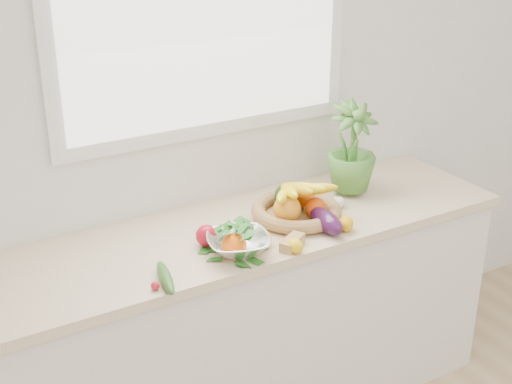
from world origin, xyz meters
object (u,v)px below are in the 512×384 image
apple (207,236)px  cucumber (165,277)px  fruit_basket (296,206)px  eggplant (326,221)px  potted_herb (352,147)px  colander_with_spinach (238,240)px

apple → cucumber: bearing=-144.9°
fruit_basket → apple: bearing=-176.1°
eggplant → cucumber: size_ratio=0.93×
potted_herb → colander_with_spinach: potted_herb is taller
potted_herb → colander_with_spinach: (-0.70, -0.24, -0.16)m
colander_with_spinach → eggplant: bearing=-0.5°
cucumber → colander_with_spinach: 0.32m
colander_with_spinach → potted_herb: bearing=19.3°
potted_herb → colander_with_spinach: 0.75m
cucumber → fruit_basket: 0.70m
apple → colander_with_spinach: size_ratio=0.28×
apple → fruit_basket: size_ratio=0.22×
eggplant → colander_with_spinach: colander_with_spinach is taller
apple → fruit_basket: 0.42m
fruit_basket → colander_with_spinach: (-0.35, -0.15, 0.01)m
eggplant → fruit_basket: (-0.04, 0.15, 0.01)m
apple → fruit_basket: fruit_basket is taller
cucumber → colander_with_spinach: size_ratio=0.79×
apple → eggplant: 0.48m
eggplant → fruit_basket: fruit_basket is taller
fruit_basket → colander_with_spinach: 0.38m
potted_herb → fruit_basket: (-0.34, -0.09, -0.16)m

